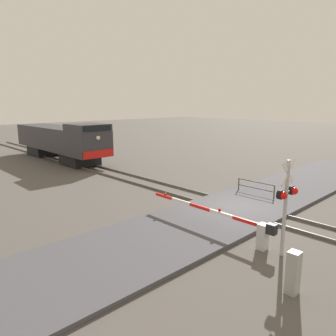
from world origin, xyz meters
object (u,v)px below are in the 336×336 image
locomotive (61,140)px  guard_railing (256,187)px  crossing_signal (286,198)px  utility_cabinet (293,273)px  crossing_gate (240,224)px

locomotive → guard_railing: (2.82, -20.24, -1.37)m
crossing_signal → utility_cabinet: 2.96m
crossing_signal → crossing_gate: crossing_signal is taller
locomotive → utility_cabinet: 27.06m
crossing_signal → crossing_gate: (-0.10, 1.84, -1.51)m
crossing_signal → utility_cabinet: size_ratio=2.72×
crossing_gate → utility_cabinet: (-2.00, -3.21, -0.06)m
utility_cabinet → guard_railing: utility_cabinet is taller
crossing_signal → crossing_gate: size_ratio=0.54×
locomotive → crossing_signal: 25.32m
crossing_gate → guard_railing: bearing=26.1°
locomotive → utility_cabinet: size_ratio=10.78×
locomotive → crossing_gate: 23.55m
locomotive → utility_cabinet: locomotive is taller
crossing_gate → utility_cabinet: utility_cabinet is taller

